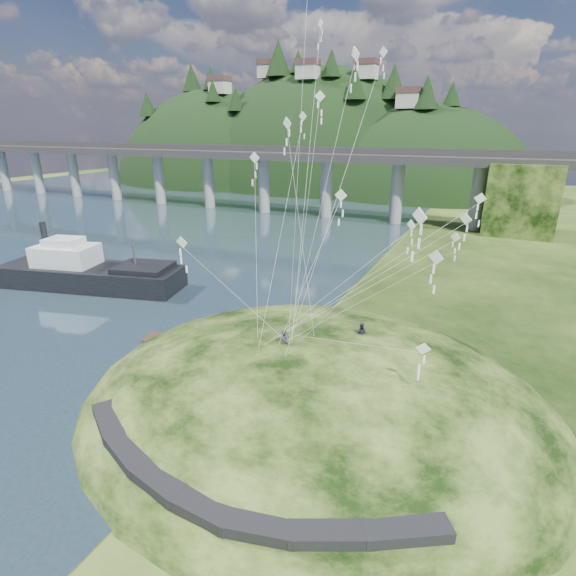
% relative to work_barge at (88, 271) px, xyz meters
% --- Properties ---
extents(ground, '(320.00, 320.00, 0.00)m').
position_rel_work_barge_xyz_m(ground, '(27.24, -13.58, -2.02)').
color(ground, black).
rests_on(ground, ground).
extents(grass_hill, '(36.00, 32.00, 13.00)m').
position_rel_work_barge_xyz_m(grass_hill, '(35.24, -11.58, -3.52)').
color(grass_hill, black).
rests_on(grass_hill, ground).
extents(footpath, '(22.29, 5.84, 0.83)m').
position_rel_work_barge_xyz_m(footpath, '(34.71, -23.32, 0.07)').
color(footpath, black).
rests_on(footpath, ground).
extents(bridge, '(160.00, 11.00, 15.00)m').
position_rel_work_barge_xyz_m(bridge, '(0.79, 56.49, 7.69)').
color(bridge, '#2D2B2B').
rests_on(bridge, ground).
extents(far_ridge, '(153.00, 70.00, 94.50)m').
position_rel_work_barge_xyz_m(far_ridge, '(-16.34, 108.59, -9.45)').
color(far_ridge, black).
rests_on(far_ridge, ground).
extents(work_barge, '(23.84, 11.38, 8.05)m').
position_rel_work_barge_xyz_m(work_barge, '(0.00, 0.00, 0.00)').
color(work_barge, black).
rests_on(work_barge, ground).
extents(wooden_dock, '(13.12, 5.15, 0.93)m').
position_rel_work_barge_xyz_m(wooden_dock, '(23.56, -7.44, -1.61)').
color(wooden_dock, '#361F16').
rests_on(wooden_dock, ground).
extents(kite_flyers, '(5.21, 4.63, 2.09)m').
position_rel_work_barge_xyz_m(kite_flyers, '(35.87, -10.47, 3.78)').
color(kite_flyers, '#292A37').
rests_on(kite_flyers, ground).
extents(kite_swarm, '(15.87, 16.45, 22.13)m').
position_rel_work_barge_xyz_m(kite_swarm, '(37.85, -10.27, 14.31)').
color(kite_swarm, white).
rests_on(kite_swarm, ground).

